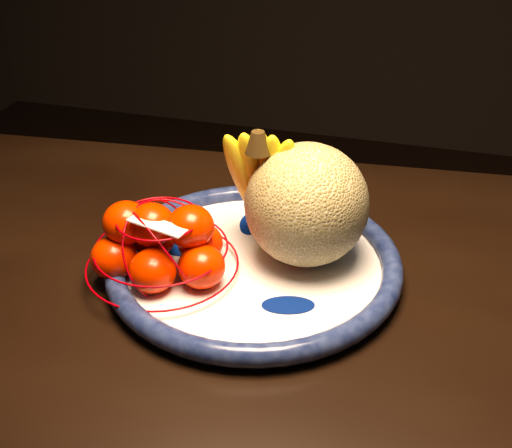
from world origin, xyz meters
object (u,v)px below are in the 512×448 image
(fruit_bowl, at_px, (254,263))
(mandarin_bag, at_px, (161,245))
(dining_table, at_px, (180,351))
(banana_bunch, at_px, (263,177))
(cantaloupe, at_px, (307,205))

(fruit_bowl, xyz_separation_m, mandarin_bag, (-0.11, -0.05, 0.04))
(fruit_bowl, relative_size, mandarin_bag, 1.91)
(dining_table, height_order, fruit_bowl, fruit_bowl)
(banana_bunch, bearing_deg, cantaloupe, -29.02)
(dining_table, xyz_separation_m, fruit_bowl, (0.07, 0.09, 0.09))
(dining_table, distance_m, mandarin_bag, 0.15)
(cantaloupe, distance_m, mandarin_bag, 0.19)
(cantaloupe, relative_size, mandarin_bag, 0.78)
(banana_bunch, relative_size, mandarin_bag, 0.93)
(dining_table, relative_size, fruit_bowl, 3.98)
(mandarin_bag, bearing_deg, cantaloupe, 26.28)
(mandarin_bag, bearing_deg, dining_table, -51.81)
(dining_table, bearing_deg, fruit_bowl, 46.17)
(fruit_bowl, bearing_deg, dining_table, -128.60)
(dining_table, xyz_separation_m, mandarin_bag, (-0.03, 0.04, 0.14))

